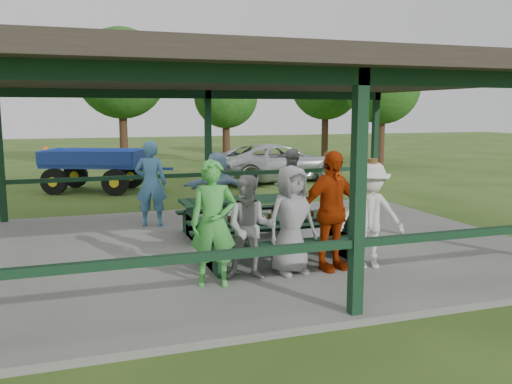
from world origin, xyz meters
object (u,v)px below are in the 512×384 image
object	(u,v)px
picnic_table_far	(239,212)
spectator_blue	(151,183)
contestant_grey_left	(250,228)
contestant_red	(331,211)
spectator_lblue	(217,189)
contestant_grey_mid	(291,220)
spectator_grey	(290,186)
pickup_truck	(278,163)
contestant_green	(213,223)
contestant_white_fedora	(370,215)
picnic_table_near	(276,232)
farm_trailer	(94,169)

from	to	relation	value
picnic_table_far	spectator_blue	bearing A→B (deg)	136.84
contestant_grey_left	spectator_blue	bearing A→B (deg)	120.10
contestant_red	spectator_lblue	distance (m)	3.86
contestant_grey_mid	spectator_grey	world-z (taller)	contestant_grey_mid
spectator_lblue	pickup_truck	xyz separation A→B (m)	(4.22, 7.33, -0.22)
spectator_lblue	contestant_green	bearing A→B (deg)	93.08
pickup_truck	spectator_lblue	bearing A→B (deg)	139.89
contestant_white_fedora	pickup_truck	size ratio (longest dim) A/B	0.35
spectator_lblue	pickup_truck	distance (m)	8.46
picnic_table_far	pickup_truck	bearing A→B (deg)	64.14
picnic_table_far	pickup_truck	world-z (taller)	pickup_truck
contestant_white_fedora	spectator_lblue	xyz separation A→B (m)	(-1.52, 3.84, -0.04)
contestant_grey_mid	picnic_table_far	bearing A→B (deg)	79.73
picnic_table_near	contestant_white_fedora	bearing A→B (deg)	-33.86
pickup_truck	farm_trailer	size ratio (longest dim) A/B	1.21
contestant_grey_left	spectator_lblue	world-z (taller)	spectator_lblue
picnic_table_near	spectator_lblue	distance (m)	3.01
picnic_table_near	farm_trailer	distance (m)	10.22
picnic_table_near	spectator_lblue	bearing A→B (deg)	94.61
contestant_green	contestant_grey_mid	size ratio (longest dim) A/B	1.08
contestant_red	spectator_lblue	world-z (taller)	contestant_red
pickup_truck	picnic_table_near	bearing A→B (deg)	148.73
spectator_lblue	pickup_truck	bearing A→B (deg)	-101.36
picnic_table_far	spectator_blue	distance (m)	2.18
contestant_grey_left	contestant_red	bearing A→B (deg)	21.89
spectator_blue	spectator_grey	bearing A→B (deg)	-178.65
picnic_table_near	spectator_grey	world-z (taller)	spectator_grey
contestant_grey_mid	spectator_blue	xyz separation A→B (m)	(-1.56, 4.23, 0.09)
picnic_table_near	pickup_truck	distance (m)	11.05
picnic_table_near	contestant_white_fedora	distance (m)	1.58
contestant_green	spectator_blue	xyz separation A→B (m)	(-0.28, 4.40, 0.02)
contestant_grey_left	contestant_grey_mid	size ratio (longest dim) A/B	0.93
picnic_table_far	contestant_white_fedora	bearing A→B (deg)	-65.06
pickup_truck	contestant_grey_left	bearing A→B (deg)	146.90
picnic_table_near	pickup_truck	size ratio (longest dim) A/B	0.54
picnic_table_far	spectator_blue	world-z (taller)	spectator_blue
contestant_green	contestant_grey_left	distance (m)	0.61
contestant_white_fedora	spectator_grey	world-z (taller)	contestant_white_fedora
contestant_grey_left	spectator_grey	xyz separation A→B (m)	(2.15, 3.68, 0.05)
pickup_truck	contestant_grey_mid	bearing A→B (deg)	149.85
picnic_table_near	contestant_red	distance (m)	1.10
picnic_table_far	contestant_red	bearing A→B (deg)	-76.39
pickup_truck	spectator_blue	bearing A→B (deg)	130.63
spectator_grey	pickup_truck	distance (m)	7.91
contestant_green	contestant_grey_mid	distance (m)	1.29
picnic_table_near	contestant_green	distance (m)	1.69
contestant_grey_mid	spectator_lblue	bearing A→B (deg)	82.59
picnic_table_near	spectator_blue	world-z (taller)	spectator_blue
contestant_green	spectator_grey	world-z (taller)	contestant_green
contestant_green	pickup_truck	xyz separation A→B (m)	(5.30, 11.25, -0.32)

